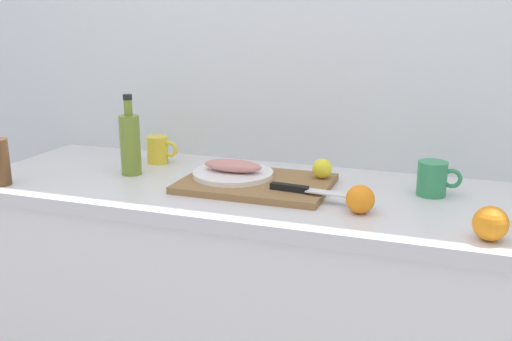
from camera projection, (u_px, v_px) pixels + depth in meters
back_wall at (324, 60)px, 1.87m from camera, size 3.20×0.05×2.50m
kitchen_counter at (293, 328)px, 1.78m from camera, size 2.00×0.60×0.90m
cutting_board at (256, 183)px, 1.70m from camera, size 0.43×0.31×0.02m
white_plate at (233, 174)px, 1.74m from camera, size 0.24×0.24×0.01m
fish_fillet at (233, 166)px, 1.73m from camera, size 0.18×0.08×0.04m
chef_knife at (306, 190)px, 1.57m from camera, size 0.29×0.06×0.02m
lemon_0 at (322, 169)px, 1.71m from camera, size 0.06×0.06×0.06m
olive_oil_bottle at (130, 143)px, 1.81m from camera, size 0.06×0.06×0.26m
coffee_mug_0 at (158, 150)px, 1.96m from camera, size 0.11×0.07×0.09m
coffee_mug_1 at (433, 179)px, 1.61m from camera, size 0.12×0.08×0.10m
orange_1 at (491, 223)px, 1.29m from camera, size 0.08×0.08×0.08m
orange_2 at (360, 199)px, 1.47m from camera, size 0.07×0.07×0.07m
pepper_mill at (1, 162)px, 1.70m from camera, size 0.05×0.05×0.14m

